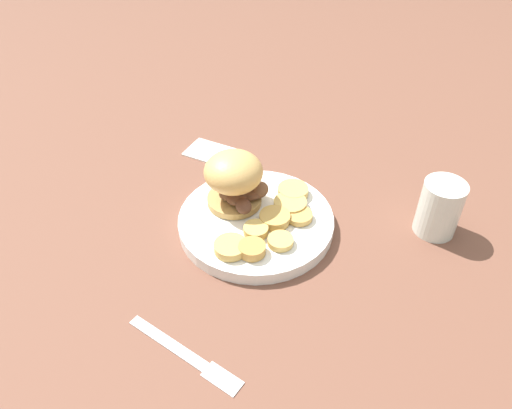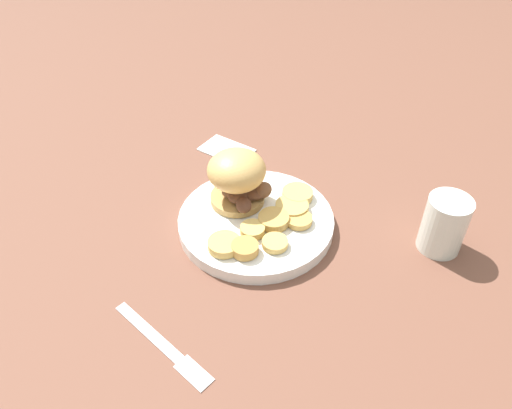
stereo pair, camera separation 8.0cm
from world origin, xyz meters
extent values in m
plane|color=brown|center=(0.00, 0.00, 0.00)|extent=(4.00, 4.00, 0.00)
cylinder|color=white|center=(0.00, 0.00, 0.01)|extent=(0.25, 0.25, 0.02)
torus|color=white|center=(0.00, 0.00, 0.02)|extent=(0.25, 0.25, 0.01)
cylinder|color=tan|center=(-0.05, 0.02, 0.03)|extent=(0.09, 0.09, 0.01)
ellipsoid|color=#563323|center=(-0.02, -0.01, 0.05)|extent=(0.04, 0.04, 0.02)
ellipsoid|color=brown|center=(-0.01, 0.04, 0.05)|extent=(0.03, 0.04, 0.02)
ellipsoid|color=brown|center=(-0.02, 0.02, 0.04)|extent=(0.06, 0.05, 0.02)
ellipsoid|color=brown|center=(-0.05, 0.01, 0.05)|extent=(0.05, 0.05, 0.02)
ellipsoid|color=brown|center=(-0.04, 0.01, 0.05)|extent=(0.04, 0.05, 0.02)
ellipsoid|color=tan|center=(-0.05, 0.02, 0.09)|extent=(0.10, 0.10, 0.06)
cylinder|color=tan|center=(0.07, 0.02, 0.03)|extent=(0.04, 0.04, 0.01)
cylinder|color=tan|center=(0.04, 0.04, 0.03)|extent=(0.05, 0.05, 0.01)
cylinder|color=#BC8942|center=(0.03, -0.08, 0.03)|extent=(0.04, 0.04, 0.02)
cylinder|color=tan|center=(0.06, -0.04, 0.03)|extent=(0.04, 0.04, 0.01)
cylinder|color=tan|center=(0.03, 0.00, 0.03)|extent=(0.05, 0.05, 0.01)
cylinder|color=tan|center=(0.04, 0.08, 0.03)|extent=(0.05, 0.05, 0.01)
cylinder|color=tan|center=(0.02, -0.04, 0.03)|extent=(0.04, 0.04, 0.01)
cylinder|color=tan|center=(-0.01, -0.09, 0.03)|extent=(0.05, 0.05, 0.01)
cube|color=silver|center=(-0.02, -0.25, 0.00)|extent=(0.13, 0.04, 0.00)
cube|color=silver|center=(0.07, -0.27, 0.00)|extent=(0.06, 0.03, 0.00)
cylinder|color=silver|center=(0.27, 0.11, 0.05)|extent=(0.07, 0.07, 0.09)
cube|color=white|center=(-0.16, 0.16, 0.00)|extent=(0.11, 0.07, 0.01)
camera|label=1|loc=(0.23, -0.56, 0.57)|focal=35.00mm
camera|label=2|loc=(0.31, -0.52, 0.57)|focal=35.00mm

